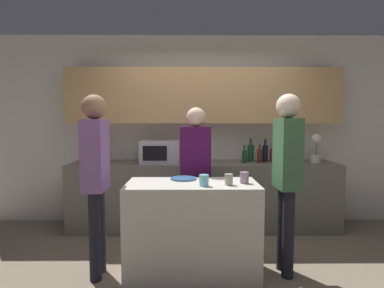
% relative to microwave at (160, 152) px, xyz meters
% --- Properties ---
extents(ground_plane, '(14.00, 14.00, 0.00)m').
position_rel_microwave_xyz_m(ground_plane, '(0.59, -1.37, -1.06)').
color(ground_plane, '#7F705B').
extents(back_wall, '(6.40, 0.40, 2.70)m').
position_rel_microwave_xyz_m(back_wall, '(0.59, 0.29, 0.47)').
color(back_wall, silver).
rests_on(back_wall, ground_plane).
extents(back_counter, '(3.60, 0.62, 0.91)m').
position_rel_microwave_xyz_m(back_counter, '(0.59, 0.02, -0.61)').
color(back_counter, '#6B665B').
rests_on(back_counter, ground_plane).
extents(kitchen_island, '(1.25, 0.57, 0.90)m').
position_rel_microwave_xyz_m(kitchen_island, '(0.42, -1.24, -0.61)').
color(kitchen_island, beige).
rests_on(kitchen_island, ground_plane).
extents(microwave, '(0.52, 0.39, 0.30)m').
position_rel_microwave_xyz_m(microwave, '(0.00, 0.00, 0.00)').
color(microwave, '#B7BABC').
rests_on(microwave, back_counter).
extents(toaster, '(0.26, 0.16, 0.18)m').
position_rel_microwave_xyz_m(toaster, '(-0.85, 0.00, -0.06)').
color(toaster, black).
rests_on(toaster, back_counter).
extents(potted_plant, '(0.14, 0.14, 0.39)m').
position_rel_microwave_xyz_m(potted_plant, '(2.13, 0.00, 0.05)').
color(potted_plant, silver).
rests_on(potted_plant, back_counter).
extents(bottle_0, '(0.07, 0.07, 0.24)m').
position_rel_microwave_xyz_m(bottle_0, '(1.14, -0.03, -0.06)').
color(bottle_0, '#194723').
rests_on(bottle_0, back_counter).
extents(bottle_1, '(0.09, 0.09, 0.32)m').
position_rel_microwave_xyz_m(bottle_1, '(1.25, 0.10, -0.03)').
color(bottle_1, '#194723').
rests_on(bottle_1, back_counter).
extents(bottle_2, '(0.06, 0.06, 0.25)m').
position_rel_microwave_xyz_m(bottle_2, '(1.35, 0.01, -0.05)').
color(bottle_2, maroon).
rests_on(bottle_2, back_counter).
extents(bottle_3, '(0.08, 0.08, 0.32)m').
position_rel_microwave_xyz_m(bottle_3, '(1.45, 0.08, -0.03)').
color(bottle_3, black).
rests_on(bottle_3, back_counter).
extents(bottle_4, '(0.08, 0.08, 0.25)m').
position_rel_microwave_xyz_m(bottle_4, '(1.55, 0.05, -0.05)').
color(bottle_4, maroon).
rests_on(bottle_4, back_counter).
extents(bottle_5, '(0.07, 0.07, 0.25)m').
position_rel_microwave_xyz_m(bottle_5, '(1.63, -0.03, -0.05)').
color(bottle_5, silver).
rests_on(bottle_5, back_counter).
extents(bottle_6, '(0.07, 0.07, 0.25)m').
position_rel_microwave_xyz_m(bottle_6, '(1.73, -0.04, -0.05)').
color(bottle_6, black).
rests_on(bottle_6, back_counter).
extents(bottle_7, '(0.07, 0.07, 0.25)m').
position_rel_microwave_xyz_m(bottle_7, '(1.85, -0.04, -0.05)').
color(bottle_7, '#194723').
rests_on(bottle_7, back_counter).
extents(plate_on_island, '(0.26, 0.26, 0.01)m').
position_rel_microwave_xyz_m(plate_on_island, '(0.34, -1.07, -0.16)').
color(plate_on_island, '#2D5684').
rests_on(plate_on_island, kitchen_island).
extents(cup_0, '(0.08, 0.08, 0.11)m').
position_rel_microwave_xyz_m(cup_0, '(0.92, -1.26, -0.11)').
color(cup_0, '#9F7D97').
rests_on(cup_0, kitchen_island).
extents(cup_1, '(0.08, 0.08, 0.10)m').
position_rel_microwave_xyz_m(cup_1, '(0.76, -1.34, -0.12)').
color(cup_1, '#A9AA94').
rests_on(cup_1, kitchen_island).
extents(cup_2, '(0.09, 0.09, 0.10)m').
position_rel_microwave_xyz_m(cup_2, '(0.53, -1.37, -0.12)').
color(cup_2, '#72DBE4').
rests_on(cup_2, kitchen_island).
extents(person_left, '(0.23, 0.35, 1.73)m').
position_rel_microwave_xyz_m(person_left, '(-0.48, -1.27, -0.03)').
color(person_left, black).
rests_on(person_left, ground_plane).
extents(person_center, '(0.23, 0.34, 1.74)m').
position_rel_microwave_xyz_m(person_center, '(1.33, -1.23, -0.02)').
color(person_center, black).
rests_on(person_center, ground_plane).
extents(person_right, '(0.36, 0.22, 1.63)m').
position_rel_microwave_xyz_m(person_right, '(0.47, -0.69, -0.09)').
color(person_right, black).
rests_on(person_right, ground_plane).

